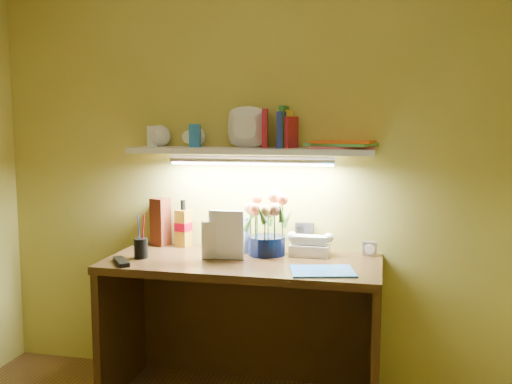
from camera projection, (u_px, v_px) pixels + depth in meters
The scene contains 13 objects.
desk at pixel (242, 331), 2.95m from camera, with size 1.40×0.60×0.75m, color #35230E.
flower_bouquet at pixel (267, 222), 3.01m from camera, with size 0.22×0.22×0.35m, color #061037, non-canonical shape.
telephone at pixel (310, 244), 3.01m from camera, with size 0.20×0.15×0.12m, color white, non-canonical shape.
desk_clock at pixel (370, 249), 3.00m from camera, with size 0.07×0.04×0.07m, color #B0AFB4.
whisky_bottle at pixel (183, 223), 3.21m from camera, with size 0.07×0.07×0.27m, color #BB8219, non-canonical shape.
whisky_box at pixel (161, 222), 3.25m from camera, with size 0.09×0.09×0.27m, color #501E0F.
pen_cup at pixel (141, 241), 2.94m from camera, with size 0.07×0.07×0.17m, color black.
art_card at pixel (233, 234), 3.11m from camera, with size 0.19×0.04×0.19m, color white, non-canonical shape.
tv_remote at pixel (121, 262), 2.84m from camera, with size 0.05×0.18×0.02m, color black.
blue_folder at pixel (322, 271), 2.68m from camera, with size 0.30×0.22×0.01m, color blue.
desk_book_a at pixel (201, 241), 2.91m from camera, with size 0.15×0.02×0.20m, color silver.
desk_book_b at pixel (209, 234), 2.93m from camera, with size 0.19×0.02×0.25m, color white.
wall_shelf at pixel (254, 144), 3.01m from camera, with size 1.32×0.33×0.25m.
Camera 1 is at (0.69, -1.56, 1.44)m, focal length 40.00 mm.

